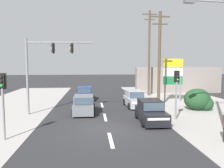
% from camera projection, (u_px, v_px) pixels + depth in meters
% --- Properties ---
extents(ground_plane, '(140.00, 140.00, 0.00)m').
position_uv_depth(ground_plane, '(108.00, 129.00, 13.56)').
color(ground_plane, '#28282B').
extents(lane_dash_near, '(0.20, 2.40, 0.01)m').
position_uv_depth(lane_dash_near, '(111.00, 140.00, 11.58)').
color(lane_dash_near, silver).
rests_on(lane_dash_near, ground).
extents(lane_dash_mid, '(0.20, 2.40, 0.01)m').
position_uv_depth(lane_dash_mid, '(105.00, 117.00, 16.54)').
color(lane_dash_mid, silver).
rests_on(lane_dash_mid, ground).
extents(lane_dash_far, '(0.20, 2.40, 0.01)m').
position_uv_depth(lane_dash_far, '(102.00, 105.00, 21.49)').
color(lane_dash_far, silver).
rests_on(lane_dash_far, ground).
extents(utility_pole_midground_right, '(1.80, 0.26, 8.66)m').
position_uv_depth(utility_pole_midground_right, '(159.00, 58.00, 19.62)').
color(utility_pole_midground_right, '#4C3D2B').
rests_on(utility_pole_midground_right, ground).
extents(utility_pole_background_right, '(1.80, 0.26, 10.64)m').
position_uv_depth(utility_pole_background_right, '(149.00, 52.00, 27.45)').
color(utility_pole_background_right, '#4C3D2B').
rests_on(utility_pole_background_right, ground).
extents(traffic_signal_mast, '(5.29, 0.51, 6.00)m').
position_uv_depth(traffic_signal_mast, '(44.00, 62.00, 17.11)').
color(traffic_signal_mast, slate).
rests_on(traffic_signal_mast, ground).
extents(pedestal_signal_right_kerb, '(0.44, 0.31, 3.56)m').
position_uv_depth(pedestal_signal_right_kerb, '(177.00, 87.00, 15.53)').
color(pedestal_signal_right_kerb, slate).
rests_on(pedestal_signal_right_kerb, ground).
extents(pedestal_signal_left_kerb, '(0.44, 0.30, 3.56)m').
position_uv_depth(pedestal_signal_left_kerb, '(3.00, 95.00, 11.33)').
color(pedestal_signal_left_kerb, slate).
rests_on(pedestal_signal_left_kerb, ground).
extents(shopping_plaza_sign, '(2.10, 0.16, 4.60)m').
position_uv_depth(shopping_plaza_sign, '(173.00, 74.00, 23.29)').
color(shopping_plaza_sign, slate).
rests_on(shopping_plaza_sign, ground).
extents(roadside_bush, '(2.41, 2.07, 1.89)m').
position_uv_depth(roadside_bush, '(199.00, 100.00, 19.05)').
color(roadside_bush, '#1E4223').
rests_on(roadside_bush, ground).
extents(shopfront_wall_far, '(12.00, 1.00, 3.60)m').
position_uv_depth(shopfront_wall_far, '(178.00, 80.00, 30.27)').
color(shopfront_wall_far, gray).
rests_on(shopfront_wall_far, ground).
extents(hatchback_oncoming_near, '(1.80, 3.65, 1.53)m').
position_uv_depth(hatchback_oncoming_near, '(84.00, 105.00, 17.77)').
color(hatchback_oncoming_near, slate).
rests_on(hatchback_oncoming_near, ground).
extents(hatchback_oncoming_mid, '(1.80, 3.65, 1.53)m').
position_uv_depth(hatchback_oncoming_mid, '(85.00, 94.00, 24.25)').
color(hatchback_oncoming_mid, navy).
rests_on(hatchback_oncoming_mid, ground).
extents(hatchback_receding_far, '(1.90, 3.70, 1.53)m').
position_uv_depth(hatchback_receding_far, '(135.00, 99.00, 20.64)').
color(hatchback_receding_far, '#A3A8AD').
rests_on(hatchback_receding_far, ground).
extents(hatchback_crossing_left, '(1.83, 3.67, 1.53)m').
position_uv_depth(hatchback_crossing_left, '(151.00, 112.00, 15.12)').
color(hatchback_crossing_left, black).
rests_on(hatchback_crossing_left, ground).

